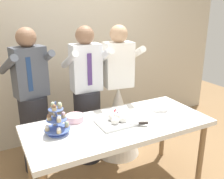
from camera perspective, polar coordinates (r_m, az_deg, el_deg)
The scene contains 9 objects.
rear_wall at distance 3.57m, azimuth -9.83°, elevation 11.51°, with size 5.20×0.10×2.90m, color beige.
dessert_table at distance 2.50m, azimuth 1.58°, elevation -9.13°, with size 1.80×0.80×0.78m.
cupcake_stand at distance 2.28m, azimuth -12.39°, elevation -7.10°, with size 0.23×0.23×0.31m.
main_cake_tray at distance 2.46m, azimuth 1.52°, elevation -6.62°, with size 0.42×0.36×0.13m.
plate_stack at distance 2.81m, azimuth 10.63°, elevation -4.09°, with size 0.20×0.20×0.04m.
round_cake at distance 2.51m, azimuth -8.37°, elevation -6.56°, with size 0.24×0.24×0.07m.
person_groom at distance 3.03m, azimuth -5.67°, elevation -3.25°, with size 0.47×0.50×1.66m.
person_bride at distance 3.21m, azimuth 1.40°, elevation -5.04°, with size 0.56×0.56×1.66m.
person_guest at distance 2.96m, azimuth -17.33°, elevation -4.55°, with size 0.55×0.57×1.66m.
Camera 1 is at (-1.09, -1.94, 1.85)m, focal length 40.39 mm.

